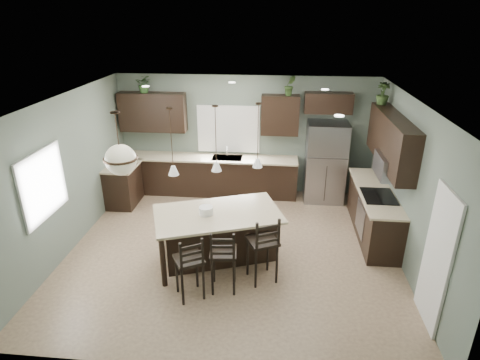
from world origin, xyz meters
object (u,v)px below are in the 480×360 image
refrigerator (325,162)px  bar_stool_center (223,259)px  bar_stool_right (262,248)px  plant_back_left (144,84)px  bar_stool_left (189,266)px  serving_dish (206,211)px  kitchen_island (218,236)px

refrigerator → bar_stool_center: 4.02m
refrigerator → bar_stool_right: 3.49m
plant_back_left → bar_stool_left: bearing=-65.6°
bar_stool_center → bar_stool_right: bar_stool_right is taller
serving_dish → bar_stool_center: 0.96m
bar_stool_center → kitchen_island: bearing=98.6°
bar_stool_center → bar_stool_right: 0.67m
bar_stool_center → bar_stool_right: size_ratio=0.93×
bar_stool_center → bar_stool_left: bearing=-160.6°
bar_stool_left → kitchen_island: bearing=46.1°
kitchen_island → plant_back_left: (-2.06, 2.87, 2.14)m
kitchen_island → serving_dish: serving_dish is taller
serving_dish → bar_stool_center: (0.39, -0.76, -0.44)m
kitchen_island → bar_stool_center: bar_stool_center is taller
bar_stool_right → serving_dish: bearing=130.1°
refrigerator → kitchen_island: (-2.09, -2.70, -0.46)m
kitchen_island → bar_stool_left: (-0.29, -1.06, 0.09)m
kitchen_island → bar_stool_center: (0.21, -0.83, 0.10)m
kitchen_island → bar_stool_right: bar_stool_right is taller
kitchen_island → bar_stool_left: bearing=-124.9°
bar_stool_left → plant_back_left: plant_back_left is taller
refrigerator → serving_dish: refrigerator is taller
plant_back_left → bar_stool_center: bearing=-58.4°
bar_stool_left → bar_stool_right: 1.21m
bar_stool_left → plant_back_left: (-1.78, 3.92, 2.05)m
kitchen_island → serving_dish: 0.57m
bar_stool_center → plant_back_left: (-2.27, 3.70, 2.04)m
bar_stool_center → plant_back_left: bearing=116.2°
kitchen_island → bar_stool_center: bearing=-95.7°
bar_stool_left → bar_stool_right: size_ratio=0.92×
bar_stool_left → bar_stool_center: size_ratio=0.99×
bar_stool_right → refrigerator: bearing=42.9°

